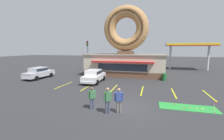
{
  "coord_description": "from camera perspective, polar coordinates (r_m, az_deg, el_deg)",
  "views": [
    {
      "loc": [
        2.05,
        -10.04,
        4.19
      ],
      "look_at": [
        -1.95,
        5.0,
        2.0
      ],
      "focal_mm": 24.0,
      "sensor_mm": 36.0,
      "label": 1
    }
  ],
  "objects": [
    {
      "name": "pedestrian_blue_sweater_man",
      "position": [
        9.86,
        -1.69,
        -11.05
      ],
      "size": [
        0.43,
        0.47,
        1.73
      ],
      "color": "#474C66",
      "rests_on": "ground"
    },
    {
      "name": "parking_stripe_left",
      "position": [
        17.04,
        -9.3,
        -6.32
      ],
      "size": [
        0.12,
        3.6,
        0.01
      ],
      "primitive_type": "cube",
      "color": "yellow",
      "rests_on": "ground"
    },
    {
      "name": "golf_ball",
      "position": [
        12.54,
        25.1,
        -12.04
      ],
      "size": [
        0.04,
        0.04,
        0.04
      ],
      "primitive_type": "sphere",
      "color": "white",
      "rests_on": "putting_mat"
    },
    {
      "name": "mini_donut_far_right",
      "position": [
        12.31,
        27.56,
        -12.59
      ],
      "size": [
        0.13,
        0.13,
        0.04
      ],
      "primitive_type": "torus",
      "color": "#D8667F",
      "rests_on": "putting_mat"
    },
    {
      "name": "ground_plane",
      "position": [
        11.07,
        3.19,
        -14.23
      ],
      "size": [
        160.0,
        160.0,
        0.0
      ],
      "primitive_type": "plane",
      "color": "#2D2D30"
    },
    {
      "name": "parking_stripe_right",
      "position": [
        16.45,
        32.96,
        -8.06
      ],
      "size": [
        0.12,
        3.6,
        0.01
      ],
      "primitive_type": "cube",
      "color": "yellow",
      "rests_on": "ground"
    },
    {
      "name": "mini_donut_near_right",
      "position": [
        12.49,
        31.19,
        -12.54
      ],
      "size": [
        0.13,
        0.13,
        0.04
      ],
      "primitive_type": "torus",
      "color": "#E5C666",
      "rests_on": "putting_mat"
    },
    {
      "name": "pedestrian_hooded_kid",
      "position": [
        10.69,
        -7.62,
        -10.17
      ],
      "size": [
        0.43,
        0.47,
        1.58
      ],
      "color": "#474C66",
      "rests_on": "ground"
    },
    {
      "name": "gas_station_canopy",
      "position": [
        33.91,
        27.44,
        8.25
      ],
      "size": [
        9.0,
        4.46,
        5.3
      ],
      "color": "silver",
      "rests_on": "ground"
    },
    {
      "name": "putting_mat",
      "position": [
        12.34,
        26.84,
        -12.66
      ],
      "size": [
        3.92,
        1.36,
        0.03
      ],
      "primitive_type": "cube",
      "color": "green",
      "rests_on": "ground"
    },
    {
      "name": "parking_stripe_centre",
      "position": [
        15.64,
        11.39,
        -7.68
      ],
      "size": [
        0.12,
        3.6,
        0.01
      ],
      "primitive_type": "cube",
      "color": "yellow",
      "rests_on": "ground"
    },
    {
      "name": "pedestrian_leather_jacket_man",
      "position": [
        9.92,
        2.61,
        -11.16
      ],
      "size": [
        0.57,
        0.34,
        1.68
      ],
      "color": "slate",
      "rests_on": "ground"
    },
    {
      "name": "parking_stripe_mid_right",
      "position": [
        15.76,
        22.45,
        -8.01
      ],
      "size": [
        0.12,
        3.6,
        0.01
      ],
      "primitive_type": "cube",
      "color": "yellow",
      "rests_on": "ground"
    },
    {
      "name": "mini_donut_far_centre",
      "position": [
        12.93,
        34.32,
        -12.11
      ],
      "size": [
        0.13,
        0.13,
        0.04
      ],
      "primitive_type": "torus",
      "color": "#D17F47",
      "rests_on": "putting_mat"
    },
    {
      "name": "putting_flag_pin",
      "position": [
        12.77,
        34.68,
        -10.53
      ],
      "size": [
        0.13,
        0.01,
        0.55
      ],
      "color": "silver",
      "rests_on": "putting_mat"
    },
    {
      "name": "car_white",
      "position": [
        19.03,
        -6.9,
        -2.09
      ],
      "size": [
        2.05,
        4.59,
        1.6
      ],
      "color": "silver",
      "rests_on": "ground"
    },
    {
      "name": "mini_donut_far_left",
      "position": [
        12.5,
        22.63,
        -11.97
      ],
      "size": [
        0.13,
        0.13,
        0.04
      ],
      "primitive_type": "torus",
      "color": "brown",
      "rests_on": "putting_mat"
    },
    {
      "name": "mini_donut_mid_right",
      "position": [
        12.12,
        26.05,
        -12.81
      ],
      "size": [
        0.13,
        0.13,
        0.04
      ],
      "primitive_type": "torus",
      "color": "brown",
      "rests_on": "putting_mat"
    },
    {
      "name": "car_silver",
      "position": [
        23.81,
        -26.11,
        -0.83
      ],
      "size": [
        2.21,
        4.66,
        1.6
      ],
      "color": "#B2B5BA",
      "rests_on": "ground"
    },
    {
      "name": "mini_donut_mid_centre",
      "position": [
        12.3,
        34.57,
        -13.13
      ],
      "size": [
        0.13,
        0.13,
        0.04
      ],
      "primitive_type": "torus",
      "color": "#D8667F",
      "rests_on": "putting_mat"
    },
    {
      "name": "parking_stripe_mid_left",
      "position": [
        16.08,
        0.58,
        -7.09
      ],
      "size": [
        0.12,
        3.6,
        0.01
      ],
      "primitive_type": "cube",
      "color": "yellow",
      "rests_on": "ground"
    },
    {
      "name": "trash_bin",
      "position": [
        21.1,
        19.3,
        -2.52
      ],
      "size": [
        0.57,
        0.57,
        0.97
      ],
      "color": "#1E662D",
      "rests_on": "ground"
    },
    {
      "name": "traffic_light_pole",
      "position": [
        29.66,
        -9.26,
        6.97
      ],
      "size": [
        0.28,
        0.47,
        5.8
      ],
      "color": "#595B60",
      "rests_on": "ground"
    },
    {
      "name": "donut_shop_building",
      "position": [
        24.35,
        5.14,
        6.91
      ],
      "size": [
        12.3,
        6.75,
        10.96
      ],
      "color": "brown",
      "rests_on": "ground"
    },
    {
      "name": "parking_stripe_far_left",
      "position": [
        18.45,
        -17.87,
        -5.5
      ],
      "size": [
        0.12,
        3.6,
        0.01
      ],
      "primitive_type": "cube",
      "color": "yellow",
      "rests_on": "ground"
    },
    {
      "name": "mini_donut_mid_left",
      "position": [
        12.29,
        29.49,
        -12.76
      ],
      "size": [
        0.13,
        0.13,
        0.04
      ],
      "primitive_type": "torus",
      "color": "#E5C666",
      "rests_on": "putting_mat"
    },
    {
      "name": "mini_donut_near_left",
      "position": [
        11.84,
        25.16,
        -13.24
      ],
      "size": [
        0.13,
        0.13,
        0.04
      ],
      "primitive_type": "torus",
      "color": "#A5724C",
      "rests_on": "putting_mat"
    }
  ]
}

